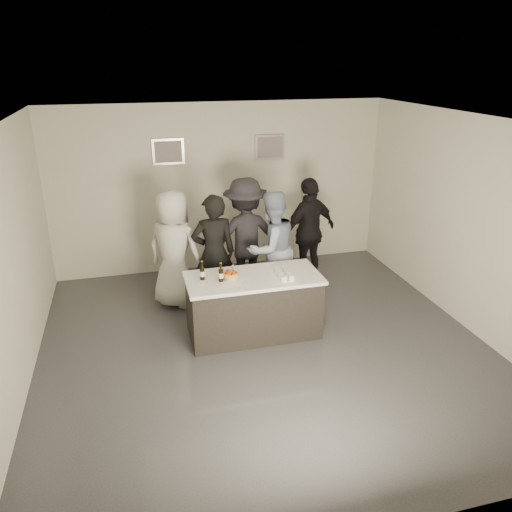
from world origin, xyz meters
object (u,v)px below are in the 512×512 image
object	(u,v)px
bar_counter	(253,306)
person_main_black	(214,254)
beer_bottle_a	(202,271)
beer_bottle_b	(221,272)
person_main_blue	(271,249)
person_guest_left	(174,250)
cake	(231,276)
person_guest_back	(245,237)
person_guest_right	(309,232)

from	to	relation	value
bar_counter	person_main_black	size ratio (longest dim) A/B	1.00
beer_bottle_a	beer_bottle_b	world-z (taller)	same
person_main_blue	person_guest_left	world-z (taller)	person_guest_left
cake	person_main_blue	size ratio (longest dim) A/B	0.11
beer_bottle_b	person_main_black	size ratio (longest dim) A/B	0.14
bar_counter	cake	size ratio (longest dim) A/B	9.28
cake	person_main_black	size ratio (longest dim) A/B	0.11
bar_counter	cake	world-z (taller)	cake
bar_counter	person_main_blue	world-z (taller)	person_main_blue
person_main_blue	cake	bearing A→B (deg)	24.31
beer_bottle_a	person_guest_back	distance (m)	1.62
beer_bottle_a	person_guest_left	world-z (taller)	person_guest_left
cake	person_main_blue	bearing A→B (deg)	47.28
person_main_black	person_guest_back	distance (m)	0.80
person_guest_right	beer_bottle_a	bearing A→B (deg)	12.54
beer_bottle_b	person_main_black	xyz separation A→B (m)	(0.07, 0.95, -0.10)
person_main_blue	person_guest_back	bearing A→B (deg)	-82.57
person_main_blue	person_guest_left	xyz separation A→B (m)	(-1.48, 0.30, 0.02)
person_guest_left	person_guest_back	world-z (taller)	person_guest_back
person_guest_left	person_guest_back	distance (m)	1.20
cake	person_main_black	world-z (taller)	person_main_black
cake	person_main_blue	world-z (taller)	person_main_blue
cake	person_guest_left	world-z (taller)	person_guest_left
person_guest_right	beer_bottle_b	bearing A→B (deg)	18.14
cake	person_guest_right	bearing A→B (deg)	41.47
bar_counter	person_main_blue	size ratio (longest dim) A/B	1.01
beer_bottle_b	person_guest_right	xyz separation A→B (m)	(1.82, 1.53, -0.10)
beer_bottle_a	person_main_blue	distance (m)	1.48
person_guest_left	person_guest_back	size ratio (longest dim) A/B	0.96
person_main_black	person_main_blue	world-z (taller)	person_main_black
cake	person_guest_back	bearing A→B (deg)	68.89
bar_counter	person_guest_back	size ratio (longest dim) A/B	0.96
bar_counter	person_main_black	distance (m)	1.09
beer_bottle_a	person_main_blue	size ratio (longest dim) A/B	0.14
bar_counter	person_main_black	xyz separation A→B (m)	(-0.39, 0.91, 0.48)
beer_bottle_a	person_main_black	xyz separation A→B (m)	(0.31, 0.83, -0.10)
person_guest_left	beer_bottle_b	bearing A→B (deg)	148.19
beer_bottle_a	person_guest_back	bearing A→B (deg)	55.46
person_main_black	person_main_blue	distance (m)	0.91
cake	person_main_blue	xyz separation A→B (m)	(0.84, 0.91, -0.02)
person_main_blue	person_guest_right	xyz separation A→B (m)	(0.84, 0.58, 0.01)
person_main_black	person_main_blue	xyz separation A→B (m)	(0.91, 0.01, -0.01)
bar_counter	person_main_black	world-z (taller)	person_main_black
person_guest_back	person_main_black	bearing A→B (deg)	37.15
person_guest_right	cake	bearing A→B (deg)	19.58
cake	person_guest_right	xyz separation A→B (m)	(1.68, 1.49, -0.01)
cake	person_guest_right	size ratio (longest dim) A/B	0.11
beer_bottle_b	bar_counter	bearing A→B (deg)	5.37
beer_bottle_b	person_main_blue	xyz separation A→B (m)	(0.98, 0.96, -0.11)
beer_bottle_b	person_guest_right	size ratio (longest dim) A/B	0.14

